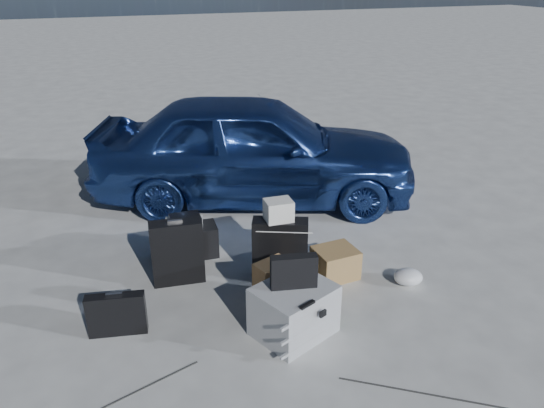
{
  "coord_description": "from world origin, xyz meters",
  "views": [
    {
      "loc": [
        -1.21,
        -3.3,
        2.66
      ],
      "look_at": [
        0.33,
        0.85,
        0.67
      ],
      "focal_mm": 35.0,
      "sensor_mm": 36.0,
      "label": 1
    }
  ],
  "objects_px": {
    "briefcase": "(117,314)",
    "cardboard_box": "(335,263)",
    "car": "(254,148)",
    "suitcase_right": "(280,250)",
    "duffel_bag": "(185,242)",
    "green_bottle": "(337,305)",
    "pelican_case": "(294,310)",
    "suitcase_left": "(177,252)"
  },
  "relations": [
    {
      "from": "briefcase",
      "to": "cardboard_box",
      "type": "height_order",
      "value": "briefcase"
    },
    {
      "from": "car",
      "to": "suitcase_right",
      "type": "height_order",
      "value": "car"
    },
    {
      "from": "cardboard_box",
      "to": "briefcase",
      "type": "bearing_deg",
      "value": -175.07
    },
    {
      "from": "car",
      "to": "cardboard_box",
      "type": "bearing_deg",
      "value": -155.78
    },
    {
      "from": "duffel_bag",
      "to": "green_bottle",
      "type": "bearing_deg",
      "value": -53.26
    },
    {
      "from": "pelican_case",
      "to": "green_bottle",
      "type": "height_order",
      "value": "pelican_case"
    },
    {
      "from": "briefcase",
      "to": "suitcase_left",
      "type": "relative_size",
      "value": 0.75
    },
    {
      "from": "pelican_case",
      "to": "briefcase",
      "type": "bearing_deg",
      "value": 137.41
    },
    {
      "from": "car",
      "to": "suitcase_right",
      "type": "xyz_separation_m",
      "value": [
        -0.38,
        -1.87,
        -0.35
      ]
    },
    {
      "from": "pelican_case",
      "to": "duffel_bag",
      "type": "xyz_separation_m",
      "value": [
        -0.56,
        1.49,
        -0.05
      ]
    },
    {
      "from": "cardboard_box",
      "to": "green_bottle",
      "type": "distance_m",
      "value": 0.68
    },
    {
      "from": "cardboard_box",
      "to": "green_bottle",
      "type": "xyz_separation_m",
      "value": [
        -0.29,
        -0.61,
        0.01
      ]
    },
    {
      "from": "suitcase_right",
      "to": "green_bottle",
      "type": "distance_m",
      "value": 0.8
    },
    {
      "from": "duffel_bag",
      "to": "cardboard_box",
      "type": "relative_size",
      "value": 1.71
    },
    {
      "from": "green_bottle",
      "to": "suitcase_right",
      "type": "bearing_deg",
      "value": 105.1
    },
    {
      "from": "briefcase",
      "to": "suitcase_right",
      "type": "distance_m",
      "value": 1.53
    },
    {
      "from": "suitcase_right",
      "to": "cardboard_box",
      "type": "distance_m",
      "value": 0.54
    },
    {
      "from": "suitcase_right",
      "to": "suitcase_left",
      "type": "bearing_deg",
      "value": -173.43
    },
    {
      "from": "car",
      "to": "suitcase_right",
      "type": "distance_m",
      "value": 1.94
    },
    {
      "from": "car",
      "to": "briefcase",
      "type": "bearing_deg",
      "value": 160.3
    },
    {
      "from": "car",
      "to": "briefcase",
      "type": "relative_size",
      "value": 8.5
    },
    {
      "from": "suitcase_left",
      "to": "duffel_bag",
      "type": "bearing_deg",
      "value": 77.51
    },
    {
      "from": "briefcase",
      "to": "suitcase_right",
      "type": "bearing_deg",
      "value": 23.04
    },
    {
      "from": "briefcase",
      "to": "car",
      "type": "bearing_deg",
      "value": 60.54
    },
    {
      "from": "pelican_case",
      "to": "cardboard_box",
      "type": "distance_m",
      "value": 0.94
    },
    {
      "from": "pelican_case",
      "to": "briefcase",
      "type": "relative_size",
      "value": 1.27
    },
    {
      "from": "pelican_case",
      "to": "suitcase_left",
      "type": "bearing_deg",
      "value": 100.84
    },
    {
      "from": "pelican_case",
      "to": "green_bottle",
      "type": "distance_m",
      "value": 0.4
    },
    {
      "from": "pelican_case",
      "to": "duffel_bag",
      "type": "distance_m",
      "value": 1.59
    },
    {
      "from": "duffel_bag",
      "to": "suitcase_left",
      "type": "bearing_deg",
      "value": -104.86
    },
    {
      "from": "duffel_bag",
      "to": "green_bottle",
      "type": "distance_m",
      "value": 1.74
    },
    {
      "from": "suitcase_left",
      "to": "cardboard_box",
      "type": "relative_size",
      "value": 1.62
    },
    {
      "from": "duffel_bag",
      "to": "briefcase",
      "type": "bearing_deg",
      "value": -122.37
    },
    {
      "from": "suitcase_right",
      "to": "green_bottle",
      "type": "relative_size",
      "value": 2.05
    },
    {
      "from": "green_bottle",
      "to": "duffel_bag",
      "type": "bearing_deg",
      "value": 122.9
    },
    {
      "from": "car",
      "to": "cardboard_box",
      "type": "distance_m",
      "value": 2.07
    },
    {
      "from": "pelican_case",
      "to": "green_bottle",
      "type": "xyz_separation_m",
      "value": [
        0.39,
        0.03,
        -0.06
      ]
    },
    {
      "from": "suitcase_left",
      "to": "cardboard_box",
      "type": "bearing_deg",
      "value": -10.57
    },
    {
      "from": "pelican_case",
      "to": "duffel_bag",
      "type": "bearing_deg",
      "value": 87.8
    },
    {
      "from": "car",
      "to": "cardboard_box",
      "type": "height_order",
      "value": "car"
    },
    {
      "from": "car",
      "to": "duffel_bag",
      "type": "xyz_separation_m",
      "value": [
        -1.12,
        -1.16,
        -0.49
      ]
    },
    {
      "from": "green_bottle",
      "to": "cardboard_box",
      "type": "bearing_deg",
      "value": 64.52
    }
  ]
}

